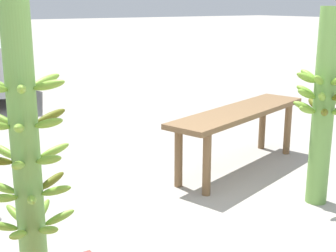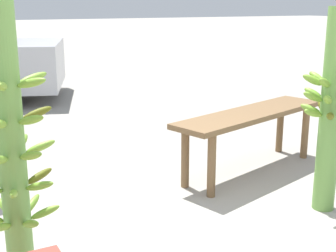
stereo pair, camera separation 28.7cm
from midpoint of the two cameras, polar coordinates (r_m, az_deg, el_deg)
The scene contains 3 objects.
banana_stalk_left at distance 2.15m, azimuth -20.72°, elevation -2.54°, with size 0.41×0.40×1.45m.
banana_stalk_center at distance 3.16m, azimuth 16.01°, elevation 2.33°, with size 0.41×0.41×1.30m.
market_bench at distance 3.77m, azimuth 6.56°, elevation 0.82°, with size 1.55×0.75×0.50m.
Camera 1 is at (-1.51, -1.43, 1.31)m, focal length 50.00 mm.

